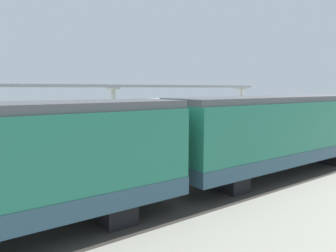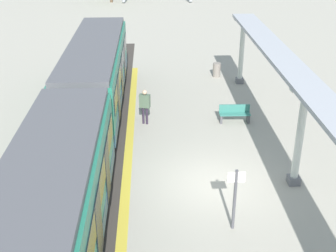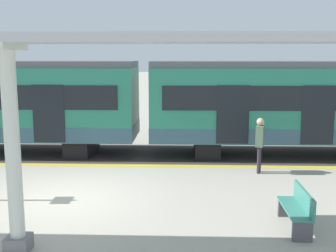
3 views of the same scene
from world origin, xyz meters
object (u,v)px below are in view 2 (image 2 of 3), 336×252
train_near_carriage (49,223)px  canopy_pillar_second (300,137)px  trash_bin (217,70)px  bench_near_end (235,113)px  platform_info_sign (235,194)px  train_far_carriage (96,74)px  passenger_waiting_near_edge (145,103)px  canopy_pillar_third (242,51)px

train_near_carriage → canopy_pillar_second: size_ratio=2.95×
canopy_pillar_second → trash_bin: size_ratio=4.47×
bench_near_end → platform_info_sign: bearing=-100.3°
platform_info_sign → train_near_carriage: bearing=-160.9°
train_far_carriage → platform_info_sign: 11.52m
canopy_pillar_second → passenger_waiting_near_edge: canopy_pillar_second is taller
canopy_pillar_second → train_near_carriage: bearing=-151.6°
train_near_carriage → canopy_pillar_third: canopy_pillar_third is taller
train_near_carriage → bench_near_end: train_near_carriage is taller
train_near_carriage → canopy_pillar_third: size_ratio=2.95×
canopy_pillar_third → trash_bin: canopy_pillar_third is taller
trash_bin → platform_info_sign: (-1.53, -14.73, 0.89)m
bench_near_end → trash_bin: bearing=89.5°
canopy_pillar_third → passenger_waiting_near_edge: bearing=-135.8°
train_far_carriage → canopy_pillar_second: bearing=-43.3°
canopy_pillar_second → platform_info_sign: canopy_pillar_second is taller
canopy_pillar_second → bench_near_end: (-1.28, 5.57, -1.52)m
trash_bin → passenger_waiting_near_edge: size_ratio=0.49×
bench_near_end → platform_info_sign: platform_info_sign is taller
canopy_pillar_second → canopy_pillar_third: (0.00, 11.00, 0.00)m
canopy_pillar_third → canopy_pillar_second: bearing=-90.0°
bench_near_end → trash_bin: 6.62m
train_near_carriage → passenger_waiting_near_edge: train_near_carriage is taller
train_far_carriage → passenger_waiting_near_edge: 3.35m
platform_info_sign → train_far_carriage: bearing=117.7°
canopy_pillar_second → passenger_waiting_near_edge: size_ratio=2.21×
canopy_pillar_third → passenger_waiting_near_edge: (-5.63, -5.48, -0.87)m
train_far_carriage → canopy_pillar_third: (8.11, 3.34, 0.14)m
canopy_pillar_second → passenger_waiting_near_edge: bearing=135.6°
bench_near_end → trash_bin: size_ratio=1.73×
train_far_carriage → trash_bin: size_ratio=13.21×
canopy_pillar_second → trash_bin: canopy_pillar_second is taller
bench_near_end → trash_bin: trash_bin is taller
train_near_carriage → canopy_pillar_second: (8.11, 4.39, 0.14)m
train_far_carriage → canopy_pillar_third: size_ratio=2.95×
train_near_carriage → bench_near_end: bearing=55.6°
passenger_waiting_near_edge → canopy_pillar_third: bearing=44.2°
bench_near_end → platform_info_sign: 8.29m
canopy_pillar_second → passenger_waiting_near_edge: (-5.63, 5.52, -0.87)m
bench_near_end → canopy_pillar_third: bearing=76.7°
canopy_pillar_third → bench_near_end: size_ratio=2.58×
train_near_carriage → canopy_pillar_second: 9.23m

